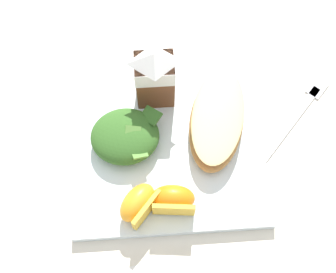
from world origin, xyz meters
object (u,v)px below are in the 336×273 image
Objects in this scene: cheesy_pizza_bread at (217,119)px; orange_wedge_front at (138,203)px; milk_carton at (155,75)px; metal_fork at (298,113)px; white_plate at (168,142)px; green_salad_pile at (125,139)px; orange_wedge_middle at (175,199)px.

cheesy_pizza_bread is 0.17m from orange_wedge_front.
milk_carton is at bearing 147.53° from cheesy_pizza_bread.
orange_wedge_front is at bearing -134.87° from cheesy_pizza_bread.
milk_carton is 0.24m from metal_fork.
cheesy_pizza_bread is at bearing 15.33° from white_plate.
milk_carton is 1.59× the size of orange_wedge_front.
metal_fork is (0.27, 0.04, -0.03)m from green_salad_pile.
white_plate is at bearing -169.79° from metal_fork.
orange_wedge_middle is at bearing -84.43° from milk_carton.
metal_fork is at bearing 10.21° from white_plate.
milk_carton is 0.18m from orange_wedge_middle.
orange_wedge_middle is 0.42× the size of metal_fork.
milk_carton is at bearing 170.05° from metal_fork.
orange_wedge_front is 0.46× the size of metal_fork.
green_salad_pile reaches higher than orange_wedge_front.
milk_carton is (-0.09, 0.06, 0.04)m from cheesy_pizza_bread.
green_salad_pile is 0.11m from orange_wedge_middle.
orange_wedge_front reaches higher than cheesy_pizza_bread.
orange_wedge_front is (0.02, -0.10, -0.00)m from green_salad_pile.
milk_carton reaches higher than metal_fork.
orange_wedge_middle is (0.05, 0.00, 0.00)m from orange_wedge_front.
cheesy_pizza_bread is at bearing 59.13° from orange_wedge_middle.
white_plate is 2.61× the size of green_salad_pile.
orange_wedge_front reaches higher than white_plate.
milk_carton reaches higher than cheesy_pizza_bread.
white_plate is 0.10m from orange_wedge_middle.
orange_wedge_middle is at bearing -88.26° from white_plate.
white_plate is 4.42× the size of orange_wedge_middle.
milk_carton reaches higher than orange_wedge_middle.
cheesy_pizza_bread is 2.91× the size of orange_wedge_middle.
white_plate is 0.08m from cheesy_pizza_bread.
green_salad_pile is 1.69× the size of orange_wedge_middle.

